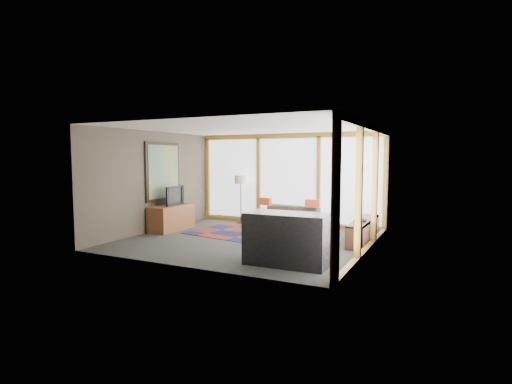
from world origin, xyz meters
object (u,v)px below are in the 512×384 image
at_px(coffee_table, 286,228).
at_px(tv_console, 172,218).
at_px(floor_lamp, 241,199).
at_px(television, 172,196).
at_px(sofa, 288,217).
at_px(bar_counter, 287,239).
at_px(bookshelf, 363,231).

relative_size(coffee_table, tv_console, 0.95).
bearing_deg(coffee_table, tv_console, -171.05).
relative_size(floor_lamp, tv_console, 1.06).
bearing_deg(television, floor_lamp, -38.96).
xyz_separation_m(sofa, television, (-2.65, -1.64, 0.62)).
distance_m(sofa, coffee_table, 1.28).
distance_m(sofa, bar_counter, 3.77).
xyz_separation_m(floor_lamp, coffee_table, (1.99, -1.38, -0.49)).
distance_m(floor_lamp, tv_console, 2.18).
height_order(coffee_table, bar_counter, bar_counter).
height_order(sofa, floor_lamp, floor_lamp).
height_order(floor_lamp, television, floor_lamp).
relative_size(sofa, floor_lamp, 1.45).
relative_size(coffee_table, bookshelf, 0.63).
bearing_deg(television, coffee_table, -90.13).
xyz_separation_m(coffee_table, bar_counter, (0.94, -2.31, 0.26)).
bearing_deg(tv_console, television, 86.44).
bearing_deg(bar_counter, television, 153.36).
bearing_deg(coffee_table, bar_counter, -67.82).
bearing_deg(bar_counter, bookshelf, 70.22).
distance_m(tv_console, bar_counter, 4.41).
xyz_separation_m(sofa, floor_lamp, (-1.57, 0.17, 0.41)).
bearing_deg(sofa, floor_lamp, 179.91).
bearing_deg(sofa, coffee_table, -64.56).
height_order(sofa, bookshelf, sofa).
xyz_separation_m(bookshelf, bar_counter, (-0.84, -2.58, 0.22)).
bearing_deg(floor_lamp, coffee_table, -34.70).
bearing_deg(bar_counter, coffee_table, 110.51).
bearing_deg(floor_lamp, television, -120.65).
bearing_deg(coffee_table, sofa, 109.21).
height_order(bookshelf, tv_console, tv_console).
distance_m(coffee_table, bookshelf, 1.80).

